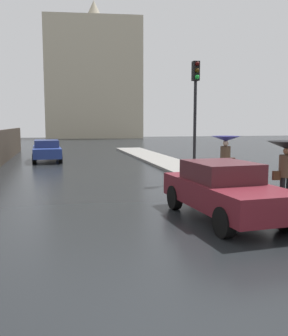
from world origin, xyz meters
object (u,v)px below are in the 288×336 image
(car_maroon_mid_road, at_px, (224,190))
(pedestrian_with_umbrella_far, at_px, (287,154))
(traffic_light, at_px, (195,99))
(car_blue_near_kerb, at_px, (47,150))
(pedestrian_with_umbrella_near, at_px, (226,146))

(car_maroon_mid_road, distance_m, pedestrian_with_umbrella_far, 2.19)
(traffic_light, bearing_deg, car_blue_near_kerb, 121.55)
(car_blue_near_kerb, xyz_separation_m, car_maroon_mid_road, (4.65, -15.48, 0.03))
(car_blue_near_kerb, height_order, pedestrian_with_umbrella_near, pedestrian_with_umbrella_near)
(car_blue_near_kerb, height_order, pedestrian_with_umbrella_far, pedestrian_with_umbrella_far)
(pedestrian_with_umbrella_near, bearing_deg, traffic_light, -54.37)
(car_blue_near_kerb, xyz_separation_m, traffic_light, (6.03, -9.82, 2.63))
(car_blue_near_kerb, distance_m, pedestrian_with_umbrella_far, 16.51)
(car_maroon_mid_road, xyz_separation_m, traffic_light, (1.38, 5.67, 2.60))
(pedestrian_with_umbrella_near, xyz_separation_m, traffic_light, (-0.71, 1.33, 1.81))
(car_maroon_mid_road, xyz_separation_m, pedestrian_with_umbrella_near, (2.09, 4.33, 0.80))
(car_blue_near_kerb, height_order, car_maroon_mid_road, car_maroon_mid_road)
(car_blue_near_kerb, bearing_deg, traffic_light, 118.95)
(pedestrian_with_umbrella_near, height_order, traffic_light, traffic_light)
(car_maroon_mid_road, distance_m, traffic_light, 6.39)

